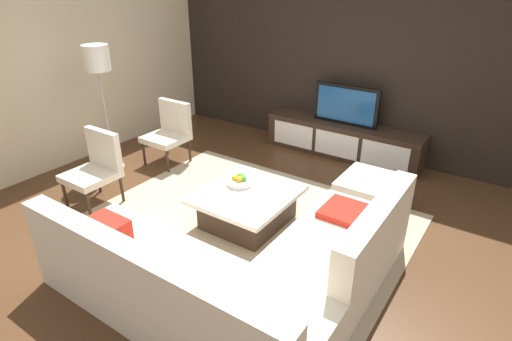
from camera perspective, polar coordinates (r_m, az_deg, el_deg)
The scene contains 13 objects.
ground_plane at distance 4.51m, azimuth -0.79°, elevation -8.14°, with size 14.00×14.00×0.00m, color #4C301C.
feature_wall_back at distance 6.25m, azimuth 13.95°, elevation 14.84°, with size 6.40×0.12×2.80m, color black.
side_wall_left at distance 6.36m, azimuth -24.81°, elevation 13.46°, with size 0.12×5.20×2.80m, color beige.
area_rug at distance 4.56m, azimuth -1.83°, elevation -7.69°, with size 3.35×2.77×0.01m, color tan.
media_console at distance 6.29m, azimuth 11.82°, elevation 4.15°, with size 2.31×0.48×0.50m.
television at distance 6.11m, azimuth 12.28°, elevation 8.79°, with size 0.95×0.06×0.57m.
sectional_couch at distance 3.51m, azimuth -2.19°, elevation -13.87°, with size 2.52×2.33×0.82m.
coffee_table at distance 4.52m, azimuth -1.12°, elevation -5.04°, with size 0.93×1.03×0.38m.
accent_chair_near at distance 5.15m, azimuth -21.08°, elevation 0.77°, with size 0.52×0.54×0.87m.
floor_lamp at distance 5.76m, azimuth -20.92°, elevation 13.25°, with size 0.32×0.32×1.69m.
ottoman at distance 4.93m, azimuth 15.56°, elevation -3.29°, with size 0.70×0.70×0.40m, color beige.
fruit_bowl at distance 4.57m, azimuth -2.25°, elevation -1.38°, with size 0.28×0.28×0.13m.
accent_chair_far at distance 6.02m, azimuth -11.75°, elevation 5.60°, with size 0.55×0.53×0.87m.
Camera 1 is at (2.15, -3.05, 2.53)m, focal length 29.10 mm.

